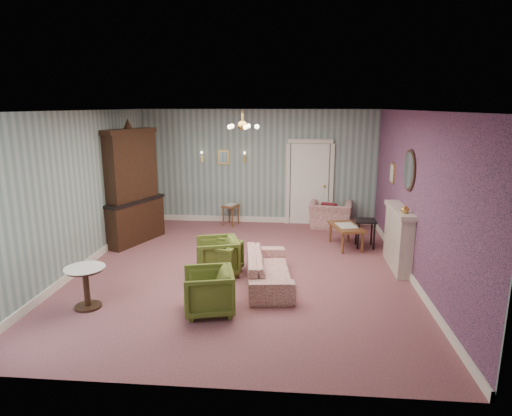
# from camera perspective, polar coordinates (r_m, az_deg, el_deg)

# --- Properties ---
(floor) EXTENTS (7.00, 7.00, 0.00)m
(floor) POSITION_cam_1_polar(r_m,az_deg,el_deg) (8.23, -1.64, -8.09)
(floor) COLOR #884F55
(floor) RESTS_ON ground
(ceiling) EXTENTS (7.00, 7.00, 0.00)m
(ceiling) POSITION_cam_1_polar(r_m,az_deg,el_deg) (7.67, -1.79, 12.54)
(ceiling) COLOR white
(ceiling) RESTS_ON ground
(wall_back) EXTENTS (6.00, 0.00, 6.00)m
(wall_back) POSITION_cam_1_polar(r_m,az_deg,el_deg) (11.26, 0.35, 5.34)
(wall_back) COLOR slate
(wall_back) RESTS_ON ground
(wall_front) EXTENTS (6.00, 0.00, 6.00)m
(wall_front) POSITION_cam_1_polar(r_m,az_deg,el_deg) (4.49, -6.91, -6.90)
(wall_front) COLOR slate
(wall_front) RESTS_ON ground
(wall_left) EXTENTS (0.00, 7.00, 7.00)m
(wall_left) POSITION_cam_1_polar(r_m,az_deg,el_deg) (8.69, -21.77, 2.06)
(wall_left) COLOR slate
(wall_left) RESTS_ON ground
(wall_right) EXTENTS (0.00, 7.00, 7.00)m
(wall_right) POSITION_cam_1_polar(r_m,az_deg,el_deg) (8.05, 20.01, 1.39)
(wall_right) COLOR slate
(wall_right) RESTS_ON ground
(wall_right_floral) EXTENTS (0.00, 7.00, 7.00)m
(wall_right_floral) POSITION_cam_1_polar(r_m,az_deg,el_deg) (8.05, 19.91, 1.39)
(wall_right_floral) COLOR #AD5678
(wall_right_floral) RESTS_ON ground
(door) EXTENTS (1.12, 0.12, 2.16)m
(door) POSITION_cam_1_polar(r_m,az_deg,el_deg) (11.25, 6.95, 3.33)
(door) COLOR white
(door) RESTS_ON floor
(olive_chair_a) EXTENTS (0.81, 0.84, 0.73)m
(olive_chair_a) POSITION_cam_1_polar(r_m,az_deg,el_deg) (6.56, -6.20, -10.45)
(olive_chair_a) COLOR #556322
(olive_chair_a) RESTS_ON floor
(olive_chair_b) EXTENTS (0.75, 0.78, 0.67)m
(olive_chair_b) POSITION_cam_1_polar(r_m,az_deg,el_deg) (7.97, -4.63, -6.30)
(olive_chair_b) COLOR #556322
(olive_chair_b) RESTS_ON floor
(olive_chair_c) EXTENTS (0.84, 0.87, 0.73)m
(olive_chair_c) POSITION_cam_1_polar(r_m,az_deg,el_deg) (8.00, -5.01, -6.00)
(olive_chair_c) COLOR #556322
(olive_chair_c) RESTS_ON floor
(sofa_chintz) EXTENTS (0.75, 1.89, 0.72)m
(sofa_chintz) POSITION_cam_1_polar(r_m,az_deg,el_deg) (7.52, 1.67, -7.28)
(sofa_chintz) COLOR #993D4B
(sofa_chintz) RESTS_ON floor
(wingback_chair) EXTENTS (1.09, 0.79, 0.88)m
(wingback_chair) POSITION_cam_1_polar(r_m,az_deg,el_deg) (11.04, 9.66, -0.34)
(wingback_chair) COLOR #993D4B
(wingback_chair) RESTS_ON floor
(dresser) EXTENTS (1.09, 1.69, 2.66)m
(dresser) POSITION_cam_1_polar(r_m,az_deg,el_deg) (9.98, -15.95, 3.12)
(dresser) COLOR black
(dresser) RESTS_ON floor
(fireplace) EXTENTS (0.30, 1.40, 1.16)m
(fireplace) POSITION_cam_1_polar(r_m,az_deg,el_deg) (8.60, 17.99, -3.72)
(fireplace) COLOR beige
(fireplace) RESTS_ON floor
(mantel_vase) EXTENTS (0.15, 0.15, 0.15)m
(mantel_vase) POSITION_cam_1_polar(r_m,az_deg,el_deg) (8.06, 18.79, -0.09)
(mantel_vase) COLOR gold
(mantel_vase) RESTS_ON fireplace
(oval_mirror) EXTENTS (0.04, 0.76, 0.84)m
(oval_mirror) POSITION_cam_1_polar(r_m,az_deg,el_deg) (8.36, 19.27, 4.64)
(oval_mirror) COLOR white
(oval_mirror) RESTS_ON wall_right
(framed_print) EXTENTS (0.04, 0.34, 0.42)m
(framed_print) POSITION_cam_1_polar(r_m,az_deg,el_deg) (9.70, 17.30, 4.37)
(framed_print) COLOR gold
(framed_print) RESTS_ON wall_right
(coffee_table) EXTENTS (0.74, 1.05, 0.49)m
(coffee_table) POSITION_cam_1_polar(r_m,az_deg,el_deg) (9.64, 11.59, -3.63)
(coffee_table) COLOR brown
(coffee_table) RESTS_ON floor
(side_table_black) EXTENTS (0.41, 0.41, 0.61)m
(side_table_black) POSITION_cam_1_polar(r_m,az_deg,el_deg) (9.70, 13.98, -3.25)
(side_table_black) COLOR black
(side_table_black) RESTS_ON floor
(pedestal_table) EXTENTS (0.77, 0.77, 0.65)m
(pedestal_table) POSITION_cam_1_polar(r_m,az_deg,el_deg) (7.15, -21.16, -9.60)
(pedestal_table) COLOR black
(pedestal_table) RESTS_ON floor
(nesting_table) EXTENTS (0.46, 0.51, 0.56)m
(nesting_table) POSITION_cam_1_polar(r_m,az_deg,el_deg) (11.22, -3.29, -0.81)
(nesting_table) COLOR brown
(nesting_table) RESTS_ON floor
(gilt_mirror_back) EXTENTS (0.28, 0.06, 0.36)m
(gilt_mirror_back) POSITION_cam_1_polar(r_m,az_deg,el_deg) (11.30, -4.25, 6.60)
(gilt_mirror_back) COLOR gold
(gilt_mirror_back) RESTS_ON wall_back
(sconce_left) EXTENTS (0.16, 0.12, 0.30)m
(sconce_left) POSITION_cam_1_polar(r_m,az_deg,el_deg) (11.38, -7.02, 6.59)
(sconce_left) COLOR gold
(sconce_left) RESTS_ON wall_back
(sconce_right) EXTENTS (0.16, 0.12, 0.30)m
(sconce_right) POSITION_cam_1_polar(r_m,az_deg,el_deg) (11.20, -1.47, 6.58)
(sconce_right) COLOR gold
(sconce_right) RESTS_ON wall_back
(chandelier) EXTENTS (0.56, 0.56, 0.36)m
(chandelier) POSITION_cam_1_polar(r_m,az_deg,el_deg) (7.68, -1.77, 10.52)
(chandelier) COLOR gold
(chandelier) RESTS_ON ceiling
(burgundy_cushion) EXTENTS (0.41, 0.28, 0.39)m
(burgundy_cushion) POSITION_cam_1_polar(r_m,az_deg,el_deg) (10.88, 9.47, -0.32)
(burgundy_cushion) COLOR maroon
(burgundy_cushion) RESTS_ON wingback_chair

